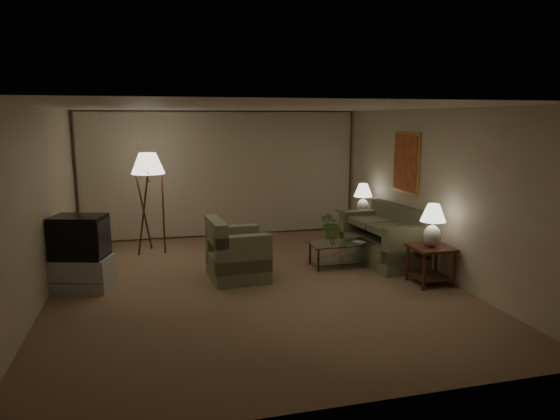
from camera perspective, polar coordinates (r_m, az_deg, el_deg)
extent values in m
plane|color=brown|center=(7.87, -2.98, -8.41)|extent=(7.00, 7.00, 0.00)
cube|color=#BDAC91|center=(10.97, -6.73, 4.14)|extent=(6.00, 0.04, 2.70)
cube|color=#BDAC91|center=(7.56, -25.97, 0.30)|extent=(0.04, 7.00, 2.70)
cube|color=#BDAC91|center=(8.65, 16.80, 2.07)|extent=(0.04, 7.00, 2.70)
cube|color=white|center=(7.45, -3.18, 11.64)|extent=(6.00, 7.00, 0.04)
cube|color=#C3B797|center=(10.89, -6.68, 4.10)|extent=(5.85, 0.12, 2.65)
cube|color=gold|center=(9.28, 14.25, 5.23)|extent=(0.03, 0.90, 1.10)
cube|color=maroon|center=(9.27, 14.11, 5.23)|extent=(0.02, 0.80, 1.00)
cube|color=#7B815B|center=(9.21, 11.62, -4.48)|extent=(1.91, 1.17, 0.41)
cube|color=#7B815B|center=(8.09, -4.82, -6.39)|extent=(1.05, 1.00, 0.41)
cube|color=#391D0F|center=(8.04, 16.90, -4.14)|extent=(0.61, 0.61, 0.04)
cube|color=#391D0F|center=(8.17, 16.73, -7.27)|extent=(0.52, 0.52, 0.02)
cylinder|color=#391D0F|center=(7.78, 16.15, -6.88)|extent=(0.05, 0.05, 0.56)
cylinder|color=#391D0F|center=(8.21, 14.34, -5.90)|extent=(0.05, 0.05, 0.56)
cylinder|color=#391D0F|center=(8.05, 19.29, -6.49)|extent=(0.05, 0.05, 0.56)
cylinder|color=#391D0F|center=(8.46, 17.38, -5.56)|extent=(0.05, 0.05, 0.56)
cube|color=#391D0F|center=(10.29, 9.40, -0.69)|extent=(0.46, 0.38, 0.04)
cube|color=#391D0F|center=(10.39, 9.32, -3.18)|extent=(0.39, 0.33, 0.02)
cylinder|color=#391D0F|center=(10.15, 8.75, -2.55)|extent=(0.05, 0.05, 0.56)
cylinder|color=#391D0F|center=(10.41, 8.14, -2.21)|extent=(0.05, 0.05, 0.56)
cylinder|color=#391D0F|center=(10.30, 10.57, -2.42)|extent=(0.05, 0.05, 0.56)
cylinder|color=#391D0F|center=(10.55, 9.93, -2.10)|extent=(0.05, 0.05, 0.56)
ellipsoid|color=silver|center=(8.00, 16.98, -2.83)|extent=(0.27, 0.27, 0.34)
cylinder|color=silver|center=(7.95, 17.06, -1.38)|extent=(0.03, 0.03, 0.08)
cone|color=silver|center=(7.92, 17.12, -0.29)|extent=(0.39, 0.39, 0.27)
ellipsoid|color=silver|center=(10.25, 9.43, 0.32)|extent=(0.26, 0.26, 0.33)
cylinder|color=silver|center=(10.22, 9.46, 1.43)|extent=(0.03, 0.03, 0.07)
cone|color=silver|center=(10.20, 9.49, 2.26)|extent=(0.37, 0.37, 0.26)
cube|color=silver|center=(8.73, 6.90, -3.79)|extent=(1.09, 0.59, 0.02)
cube|color=silver|center=(8.81, 6.86, -5.73)|extent=(1.01, 0.52, 0.01)
cylinder|color=#403019|center=(8.42, 4.41, -5.74)|extent=(0.04, 0.04, 0.40)
cylinder|color=#403019|center=(8.83, 3.46, -4.95)|extent=(0.04, 0.04, 0.40)
cylinder|color=#403019|center=(8.76, 10.31, -5.23)|extent=(0.04, 0.04, 0.40)
cylinder|color=#403019|center=(9.16, 9.12, -4.50)|extent=(0.04, 0.04, 0.40)
cube|color=#B2B2B5|center=(8.09, -21.68, -6.77)|extent=(1.13, 0.99, 0.50)
cube|color=black|center=(7.95, -21.96, -2.86)|extent=(1.03, 0.93, 0.63)
cylinder|color=#391D0F|center=(9.65, -14.82, 3.87)|extent=(0.04, 0.04, 0.28)
cone|color=silver|center=(9.63, -14.88, 5.18)|extent=(0.62, 0.62, 0.39)
cylinder|color=#A85F39|center=(9.84, -5.07, -3.47)|extent=(0.58, 0.58, 0.37)
imported|color=white|center=(8.66, 5.99, -3.31)|extent=(0.16, 0.16, 0.15)
imported|color=#527B36|center=(8.58, 6.03, -1.12)|extent=(0.51, 0.45, 0.52)
imported|color=olive|center=(8.73, 8.67, -3.73)|extent=(0.23, 0.26, 0.02)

